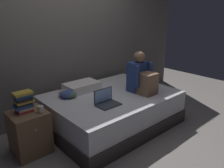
% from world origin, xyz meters
% --- Properties ---
extents(ground_plane, '(8.00, 8.00, 0.00)m').
position_xyz_m(ground_plane, '(0.00, 0.00, 0.00)').
color(ground_plane, gray).
extents(wall_back, '(5.60, 0.10, 2.70)m').
position_xyz_m(wall_back, '(0.00, 1.20, 1.35)').
color(wall_back, '#605B56').
rests_on(wall_back, ground_plane).
extents(bed, '(2.00, 1.50, 0.54)m').
position_xyz_m(bed, '(0.20, 0.30, 0.26)').
color(bed, '#332D2B').
rests_on(bed, ground_plane).
extents(nightstand, '(0.44, 0.46, 0.57)m').
position_xyz_m(nightstand, '(-1.10, 0.44, 0.29)').
color(nightstand, brown).
rests_on(nightstand, ground_plane).
extents(person_sitting, '(0.39, 0.44, 0.66)m').
position_xyz_m(person_sitting, '(0.61, 0.05, 0.79)').
color(person_sitting, navy).
rests_on(person_sitting, bed).
extents(laptop, '(0.32, 0.23, 0.22)m').
position_xyz_m(laptop, '(-0.14, 0.03, 0.59)').
color(laptop, '#333842').
rests_on(laptop, bed).
extents(pillow, '(0.56, 0.36, 0.13)m').
position_xyz_m(pillow, '(-0.06, 0.75, 0.60)').
color(pillow, silver).
rests_on(pillow, bed).
extents(book_stack, '(0.24, 0.16, 0.26)m').
position_xyz_m(book_stack, '(-1.11, 0.49, 0.71)').
color(book_stack, '#9E2D28').
rests_on(book_stack, nightstand).
extents(mug, '(0.08, 0.08, 0.09)m').
position_xyz_m(mug, '(-0.97, 0.32, 0.62)').
color(mug, '#BCB2A3').
rests_on(mug, nightstand).
extents(clothes_pile, '(0.25, 0.29, 0.12)m').
position_xyz_m(clothes_pile, '(-0.40, 0.64, 0.59)').
color(clothes_pile, '#3D4C8E').
rests_on(clothes_pile, bed).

